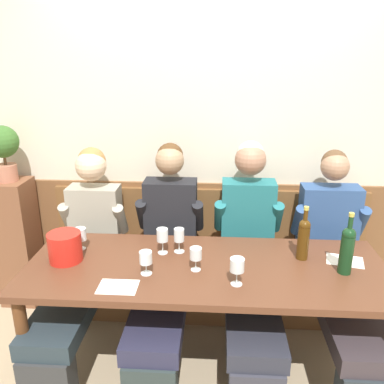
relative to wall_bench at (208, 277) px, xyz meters
The scene contains 21 objects.
room_wall_back 1.15m from the wall_bench, 90.00° to the left, with size 6.80×0.08×2.80m, color beige.
wood_wainscot_panel 0.29m from the wall_bench, 90.00° to the left, with size 6.80×0.03×0.98m, color brown.
wall_bench is the anchor object (origin of this frame).
dining_table 0.75m from the wall_bench, 90.00° to the right, with size 2.12×0.79×0.74m.
person_center_right_seat 0.98m from the wall_bench, 157.97° to the right, with size 0.48×1.22×1.29m.
person_center_left_seat 0.57m from the wall_bench, 129.53° to the right, with size 0.48×1.21×1.33m.
person_left_seat 0.58m from the wall_bench, 49.58° to the right, with size 0.48×1.22×1.36m.
person_right_seat 0.99m from the wall_bench, 22.79° to the right, with size 0.51×1.21×1.30m.
ice_bucket 1.19m from the wall_bench, 142.53° to the right, with size 0.20×0.20×0.18m, color red.
wine_bottle_clear_water 1.21m from the wall_bench, 40.98° to the right, with size 0.08×0.08×0.36m.
wine_bottle_amber_mid 0.99m from the wall_bench, 42.43° to the right, with size 0.07×0.07×0.34m.
wine_glass_left_end 1.04m from the wall_bench, 78.64° to the right, with size 0.08×0.08×0.15m.
wine_glass_by_bottle 0.82m from the wall_bench, 118.14° to the right, with size 0.07×0.07×0.16m.
wine_glass_mid_left 0.90m from the wall_bench, 94.62° to the right, with size 0.07×0.07×0.14m.
wine_glass_right_end 0.77m from the wall_bench, 109.50° to the right, with size 0.06×0.06×0.16m.
wine_glass_mid_right 1.00m from the wall_bench, 113.45° to the right, with size 0.07×0.07×0.14m.
wine_glass_center_front 1.09m from the wall_bench, 148.46° to the right, with size 0.08×0.08×0.14m.
tasting_sheet_left_guest 1.12m from the wall_bench, 116.74° to the right, with size 0.21×0.15×0.00m, color white.
tasting_sheet_right_guest 1.09m from the wall_bench, 33.14° to the right, with size 0.21×0.15×0.00m, color white.
corner_pedestal 1.53m from the wall_bench, behind, with size 0.28×0.28×1.02m, color brown.
potted_plant 1.81m from the wall_bench, behind, with size 0.24×0.24×0.41m.
Camera 1 is at (0.05, -1.90, 1.91)m, focal length 37.45 mm.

